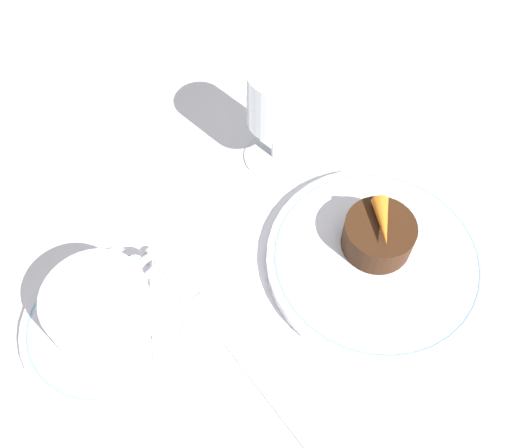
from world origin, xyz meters
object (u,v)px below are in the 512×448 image
(coffee_cup, at_px, (100,308))
(dessert_cake, at_px, (378,236))
(wine_glass, at_px, (277,104))
(fork, at_px, (239,357))
(dinner_plate, at_px, (376,261))

(coffee_cup, bearing_deg, dessert_cake, -29.49)
(wine_glass, height_order, fork, wine_glass)
(coffee_cup, distance_m, dessert_cake, 0.27)
(wine_glass, relative_size, dessert_cake, 1.83)
(wine_glass, bearing_deg, coffee_cup, -175.09)
(dinner_plate, height_order, dessert_cake, dessert_cake)
(wine_glass, xyz_separation_m, fork, (-0.20, -0.14, -0.08))
(fork, bearing_deg, dinner_plate, -10.64)
(wine_glass, height_order, dessert_cake, wine_glass)
(coffee_cup, height_order, dessert_cake, coffee_cup)
(wine_glass, distance_m, fork, 0.25)
(coffee_cup, height_order, wine_glass, wine_glass)
(coffee_cup, xyz_separation_m, dessert_cake, (0.24, -0.13, -0.01))
(dinner_plate, xyz_separation_m, dessert_cake, (0.01, 0.01, 0.02))
(dinner_plate, bearing_deg, fork, 169.36)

